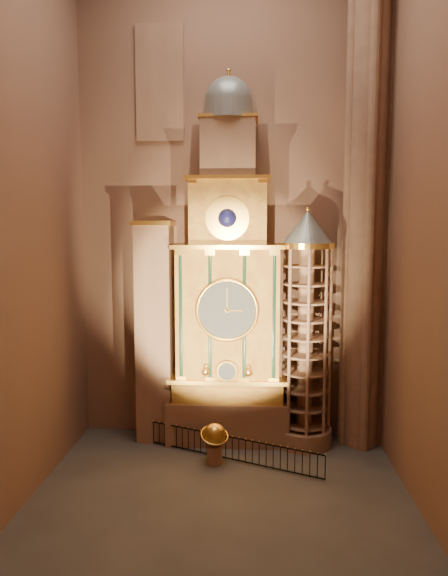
# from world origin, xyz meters

# --- Properties ---
(floor) EXTENTS (14.00, 14.00, 0.00)m
(floor) POSITION_xyz_m (0.00, 0.00, 0.00)
(floor) COLOR #383330
(floor) RESTS_ON ground
(wall_back) EXTENTS (22.00, 0.00, 22.00)m
(wall_back) POSITION_xyz_m (0.00, 6.00, 11.00)
(wall_back) COLOR #8A5C4A
(wall_back) RESTS_ON floor
(wall_left) EXTENTS (0.00, 22.00, 22.00)m
(wall_left) POSITION_xyz_m (-7.00, 0.00, 11.00)
(wall_left) COLOR #8A5C4A
(wall_left) RESTS_ON floor
(wall_right) EXTENTS (0.00, 22.00, 22.00)m
(wall_right) POSITION_xyz_m (7.00, 0.00, 11.00)
(wall_right) COLOR #8A5C4A
(wall_right) RESTS_ON floor
(astronomical_clock) EXTENTS (5.60, 2.41, 16.70)m
(astronomical_clock) POSITION_xyz_m (0.00, 4.96, 6.68)
(astronomical_clock) COLOR #8C634C
(astronomical_clock) RESTS_ON floor
(portrait_tower) EXTENTS (1.80, 1.60, 10.20)m
(portrait_tower) POSITION_xyz_m (-3.40, 4.98, 5.15)
(portrait_tower) COLOR #8C634C
(portrait_tower) RESTS_ON floor
(stair_turret) EXTENTS (2.50, 2.50, 10.80)m
(stair_turret) POSITION_xyz_m (3.50, 4.70, 5.27)
(stair_turret) COLOR #8C634C
(stair_turret) RESTS_ON floor
(gothic_pier) EXTENTS (2.04, 2.04, 22.00)m
(gothic_pier) POSITION_xyz_m (6.10, 5.00, 11.00)
(gothic_pier) COLOR #8C634C
(gothic_pier) RESTS_ON floor
(stained_glass_window) EXTENTS (2.20, 0.14, 5.20)m
(stained_glass_window) POSITION_xyz_m (-3.20, 5.92, 16.50)
(stained_glass_window) COLOR navy
(stained_glass_window) RESTS_ON wall_back
(celestial_globe) EXTENTS (1.53, 1.50, 1.72)m
(celestial_globe) POSITION_xyz_m (-0.45, 2.47, 1.03)
(celestial_globe) COLOR #8C634C
(celestial_globe) RESTS_ON floor
(iron_railing) EXTENTS (7.41, 3.22, 1.02)m
(iron_railing) POSITION_xyz_m (0.29, 2.71, 0.55)
(iron_railing) COLOR black
(iron_railing) RESTS_ON floor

